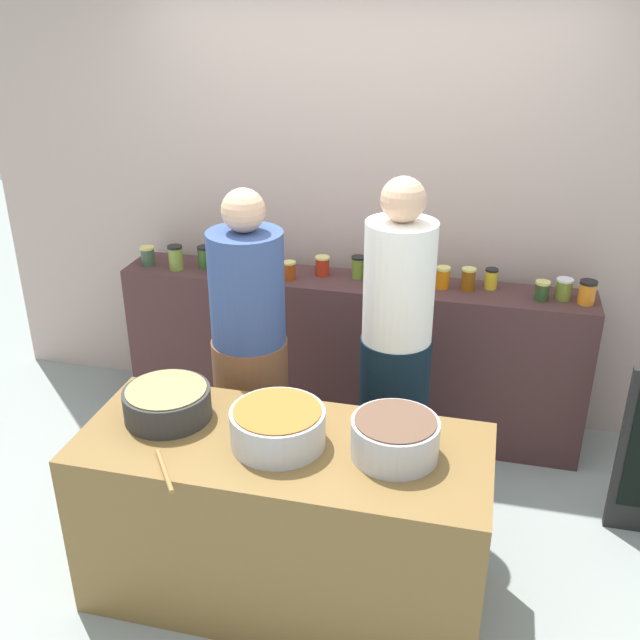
{
  "coord_description": "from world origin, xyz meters",
  "views": [
    {
      "loc": [
        0.74,
        -2.68,
        2.5
      ],
      "look_at": [
        0.0,
        0.35,
        1.05
      ],
      "focal_mm": 40.83,
      "sensor_mm": 36.0,
      "label": 1
    }
  ],
  "objects": [
    {
      "name": "preserve_jar_0",
      "position": [
        -1.23,
        1.05,
        1.02
      ],
      "size": [
        0.08,
        0.08,
        0.12
      ],
      "color": "#385138",
      "rests_on": "display_shelf"
    },
    {
      "name": "cooking_pot_right",
      "position": [
        0.46,
        -0.28,
        0.87
      ],
      "size": [
        0.35,
        0.35,
        0.16
      ],
      "color": "#B7B7BC",
      "rests_on": "prep_table"
    },
    {
      "name": "preserve_jar_5",
      "position": [
        -0.35,
        1.04,
        1.01
      ],
      "size": [
        0.07,
        0.07,
        0.1
      ],
      "color": "#97390E",
      "rests_on": "display_shelf"
    },
    {
      "name": "ground",
      "position": [
        0.0,
        0.0,
        0.0
      ],
      "size": [
        12.0,
        12.0,
        0.0
      ],
      "primitive_type": "plane",
      "color": "gray"
    },
    {
      "name": "preserve_jar_6",
      "position": [
        -0.18,
        1.14,
        1.02
      ],
      "size": [
        0.08,
        0.08,
        0.11
      ],
      "color": "#A82713",
      "rests_on": "display_shelf"
    },
    {
      "name": "preserve_jar_2",
      "position": [
        -0.88,
        1.1,
        1.03
      ],
      "size": [
        0.08,
        0.08,
        0.13
      ],
      "color": "#365E23",
      "rests_on": "display_shelf"
    },
    {
      "name": "preserve_jar_15",
      "position": [
        1.27,
        1.07,
        1.03
      ],
      "size": [
        0.09,
        0.09,
        0.13
      ],
      "color": "orange",
      "rests_on": "display_shelf"
    },
    {
      "name": "prep_table",
      "position": [
        0.0,
        -0.3,
        0.4
      ],
      "size": [
        1.7,
        0.7,
        0.79
      ],
      "primitive_type": "cube",
      "color": "brown",
      "rests_on": "ground"
    },
    {
      "name": "preserve_jar_14",
      "position": [
        1.15,
        1.11,
        1.02
      ],
      "size": [
        0.09,
        0.09,
        0.12
      ],
      "color": "olive",
      "rests_on": "display_shelf"
    },
    {
      "name": "preserve_jar_11",
      "position": [
        0.65,
        1.11,
        1.02
      ],
      "size": [
        0.08,
        0.08,
        0.13
      ],
      "color": "#7F440C",
      "rests_on": "display_shelf"
    },
    {
      "name": "preserve_jar_9",
      "position": [
        0.25,
        1.14,
        1.01
      ],
      "size": [
        0.09,
        0.09,
        0.1
      ],
      "color": "olive",
      "rests_on": "display_shelf"
    },
    {
      "name": "cook_in_cap",
      "position": [
        0.35,
        0.44,
        0.79
      ],
      "size": [
        0.35,
        0.35,
        1.74
      ],
      "color": "black",
      "rests_on": "ground"
    },
    {
      "name": "preserve_jar_1",
      "position": [
        -1.04,
        1.03,
        1.03
      ],
      "size": [
        0.09,
        0.09,
        0.14
      ],
      "color": "olive",
      "rests_on": "display_shelf"
    },
    {
      "name": "preserve_jar_8",
      "position": [
        0.12,
        1.12,
        1.03
      ],
      "size": [
        0.07,
        0.07,
        0.14
      ],
      "color": "#2F4F38",
      "rests_on": "display_shelf"
    },
    {
      "name": "preserve_jar_10",
      "position": [
        0.51,
        1.11,
        1.02
      ],
      "size": [
        0.08,
        0.08,
        0.12
      ],
      "color": "orange",
      "rests_on": "display_shelf"
    },
    {
      "name": "preserve_jar_7",
      "position": [
        0.03,
        1.16,
        1.02
      ],
      "size": [
        0.08,
        0.08,
        0.13
      ],
      "color": "olive",
      "rests_on": "display_shelf"
    },
    {
      "name": "preserve_jar_4",
      "position": [
        -0.63,
        1.09,
        1.03
      ],
      "size": [
        0.08,
        0.08,
        0.13
      ],
      "color": "#492248",
      "rests_on": "display_shelf"
    },
    {
      "name": "wooden_spoon",
      "position": [
        -0.38,
        -0.6,
        0.8
      ],
      "size": [
        0.18,
        0.24,
        0.02
      ],
      "primitive_type": "cylinder",
      "rotation": [
        1.57,
        0.0,
        3.77
      ],
      "color": "#9E703D",
      "rests_on": "prep_table"
    },
    {
      "name": "storefront_wall",
      "position": [
        0.0,
        1.45,
        1.5
      ],
      "size": [
        4.8,
        0.12,
        3.0
      ],
      "primitive_type": "cube",
      "color": "#BCA398",
      "rests_on": "ground"
    },
    {
      "name": "cook_with_tongs",
      "position": [
        -0.35,
        0.34,
        0.75
      ],
      "size": [
        0.38,
        0.38,
        1.66
      ],
      "color": "brown",
      "rests_on": "ground"
    },
    {
      "name": "cooking_pot_center",
      "position": [
        -0.01,
        -0.31,
        0.87
      ],
      "size": [
        0.39,
        0.39,
        0.16
      ],
      "color": "#B7B7BC",
      "rests_on": "prep_table"
    },
    {
      "name": "cooking_pot_left",
      "position": [
        -0.53,
        -0.23,
        0.86
      ],
      "size": [
        0.37,
        0.37,
        0.14
      ],
      "color": "#2D2D2D",
      "rests_on": "prep_table"
    },
    {
      "name": "preserve_jar_12",
      "position": [
        0.77,
        1.17,
        1.02
      ],
      "size": [
        0.07,
        0.07,
        0.12
      ],
      "color": "gold",
      "rests_on": "display_shelf"
    },
    {
      "name": "preserve_jar_13",
      "position": [
        1.04,
        1.07,
        1.01
      ],
      "size": [
        0.08,
        0.08,
        0.11
      ],
      "color": "#294420",
      "rests_on": "display_shelf"
    },
    {
      "name": "display_shelf",
      "position": [
        0.0,
        1.1,
        0.48
      ],
      "size": [
        2.7,
        0.36,
        0.96
      ],
      "primitive_type": "cube",
      "color": "#462B2B",
      "rests_on": "ground"
    },
    {
      "name": "preserve_jar_3",
      "position": [
        -0.78,
        1.03,
        1.01
      ],
      "size": [
        0.09,
        0.09,
        0.1
      ],
      "color": "#581B4C",
      "rests_on": "display_shelf"
    }
  ]
}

